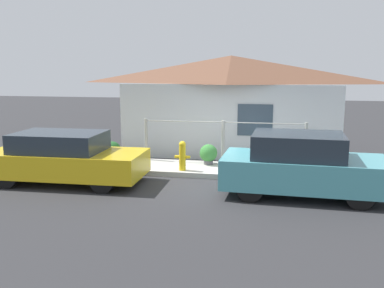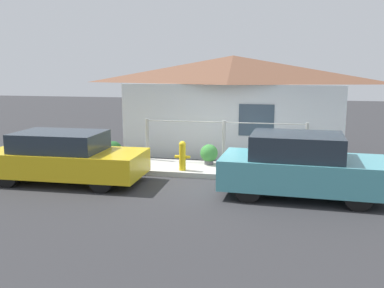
{
  "view_description": "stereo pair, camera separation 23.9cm",
  "coord_description": "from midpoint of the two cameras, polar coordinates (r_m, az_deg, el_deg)",
  "views": [
    {
      "loc": [
        1.47,
        -11.12,
        2.99
      ],
      "look_at": [
        -0.73,
        0.3,
        0.9
      ],
      "focal_mm": 40.0,
      "sensor_mm": 36.0,
      "label": 1
    },
    {
      "loc": [
        1.7,
        -11.08,
        2.99
      ],
      "look_at": [
        -0.73,
        0.3,
        0.9
      ],
      "focal_mm": 40.0,
      "sensor_mm": 36.0,
      "label": 2
    }
  ],
  "objects": [
    {
      "name": "fence",
      "position": [
        12.83,
        3.64,
        0.56
      ],
      "size": [
        4.9,
        0.1,
        1.28
      ],
      "color": "#999993",
      "rests_on": "sidewalk"
    },
    {
      "name": "car_left",
      "position": [
        11.65,
        -17.18,
        -1.77
      ],
      "size": [
        4.1,
        1.78,
        1.33
      ],
      "rotation": [
        0.0,
        0.0,
        0.02
      ],
      "color": "gold",
      "rests_on": "ground_plane"
    },
    {
      "name": "potted_plant_near_hydrant",
      "position": [
        12.66,
        1.67,
        -1.29
      ],
      "size": [
        0.52,
        0.52,
        0.6
      ],
      "color": "slate",
      "rests_on": "sidewalk"
    },
    {
      "name": "sidewalk",
      "position": [
        12.36,
        3.21,
        -3.48
      ],
      "size": [
        24.0,
        1.61,
        0.15
      ],
      "color": "#B2AFA8",
      "rests_on": "ground_plane"
    },
    {
      "name": "potted_plant_by_fence",
      "position": [
        13.21,
        -11.06,
        -0.86
      ],
      "size": [
        0.5,
        0.5,
        0.63
      ],
      "color": "brown",
      "rests_on": "sidewalk"
    },
    {
      "name": "ground_plane",
      "position": [
        11.6,
        2.67,
        -4.76
      ],
      "size": [
        60.0,
        60.0,
        0.0
      ],
      "primitive_type": "plane",
      "color": "#2D2D30"
    },
    {
      "name": "house",
      "position": [
        14.56,
        4.7,
        9.06
      ],
      "size": [
        7.54,
        2.23,
        3.38
      ],
      "color": "silver",
      "rests_on": "ground_plane"
    },
    {
      "name": "car_right",
      "position": [
        10.31,
        13.8,
        -2.78
      ],
      "size": [
        3.83,
        1.91,
        1.48
      ],
      "rotation": [
        0.0,
        0.0,
        -0.04
      ],
      "color": "teal",
      "rests_on": "ground_plane"
    },
    {
      "name": "fire_hydrant",
      "position": [
        11.91,
        -1.86,
        -1.48
      ],
      "size": [
        0.44,
        0.2,
        0.83
      ],
      "color": "yellow",
      "rests_on": "sidewalk"
    }
  ]
}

